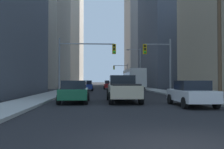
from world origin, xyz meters
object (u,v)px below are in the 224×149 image
object	(u,v)px
pickup_truck_beige	(123,89)
traffic_signal_near_right	(159,57)
traffic_signal_far_right	(121,71)
sedan_white	(191,93)
city_bus	(133,78)
sedan_green	(74,91)
traffic_signal_near_left	(85,56)
sedan_red	(109,85)
sedan_blue	(86,86)

from	to	relation	value
pickup_truck_beige	traffic_signal_near_right	xyz separation A→B (m)	(4.73, 8.65, 3.07)
traffic_signal_far_right	sedan_white	bearing A→B (deg)	-90.74
city_bus	sedan_green	xyz separation A→B (m)	(-7.78, -25.74, -1.16)
sedan_white	traffic_signal_near_left	world-z (taller)	traffic_signal_near_left
pickup_truck_beige	sedan_red	distance (m)	24.69
pickup_truck_beige	sedan_blue	xyz separation A→B (m)	(-3.46, 19.07, -0.16)
pickup_truck_beige	traffic_signal_near_left	world-z (taller)	traffic_signal_near_left
city_bus	sedan_white	size ratio (longest dim) A/B	2.73
sedan_red	traffic_signal_near_right	size ratio (longest dim) A/B	0.71
sedan_white	sedan_red	distance (m)	28.16
city_bus	traffic_signal_near_left	xyz separation A→B (m)	(-7.55, -16.57, 2.21)
city_bus	sedan_red	size ratio (longest dim) A/B	2.71
sedan_green	sedan_blue	size ratio (longest dim) A/B	1.00
traffic_signal_near_left	sedan_green	bearing A→B (deg)	-91.41
pickup_truck_beige	sedan_green	xyz separation A→B (m)	(-3.39, -0.51, -0.16)
sedan_white	sedan_blue	distance (m)	23.44
city_bus	traffic_signal_near_left	world-z (taller)	traffic_signal_near_left
pickup_truck_beige	traffic_signal_near_right	size ratio (longest dim) A/B	0.90
sedan_red	traffic_signal_near_left	xyz separation A→B (m)	(-3.34, -16.03, 3.37)
traffic_signal_near_left	traffic_signal_far_right	size ratio (longest dim) A/B	1.01
traffic_signal_far_right	sedan_green	bearing A→B (deg)	-99.28
sedan_white	sedan_red	world-z (taller)	same
sedan_red	traffic_signal_near_left	size ratio (longest dim) A/B	0.70
pickup_truck_beige	traffic_signal_near_left	distance (m)	9.76
pickup_truck_beige	traffic_signal_near_right	distance (m)	10.33
traffic_signal_near_left	sedan_white	bearing A→B (deg)	-59.98
sedan_blue	sedan_red	world-z (taller)	same
sedan_green	sedan_blue	xyz separation A→B (m)	(-0.07, 19.57, 0.00)
sedan_blue	sedan_red	bearing A→B (deg)	57.10
pickup_truck_beige	sedan_blue	bearing A→B (deg)	100.29
sedan_white	traffic_signal_far_right	size ratio (longest dim) A/B	0.70
sedan_white	sedan_blue	world-z (taller)	same
traffic_signal_near_right	sedan_blue	bearing A→B (deg)	128.20
sedan_blue	traffic_signal_near_right	size ratio (longest dim) A/B	0.70
sedan_green	traffic_signal_near_right	xyz separation A→B (m)	(8.12, 9.16, 3.24)
city_bus	sedan_white	world-z (taller)	city_bus
sedan_red	traffic_signal_far_right	world-z (taller)	traffic_signal_far_right
sedan_blue	sedan_green	bearing A→B (deg)	-89.79
pickup_truck_beige	traffic_signal_near_left	bearing A→B (deg)	110.09
sedan_white	traffic_signal_near_right	distance (m)	12.37
city_bus	traffic_signal_far_right	world-z (taller)	traffic_signal_far_right
traffic_signal_near_right	traffic_signal_far_right	xyz separation A→B (m)	(-0.37, 38.24, 0.04)
city_bus	sedan_white	xyz separation A→B (m)	(-0.68, -28.47, -1.16)
sedan_red	traffic_signal_near_right	world-z (taller)	traffic_signal_near_right
city_bus	pickup_truck_beige	bearing A→B (deg)	-99.87
sedan_green	sedan_red	bearing A→B (deg)	81.95
pickup_truck_beige	traffic_signal_near_left	xyz separation A→B (m)	(-3.16, 8.65, 3.21)
city_bus	sedan_blue	world-z (taller)	city_bus
traffic_signal_far_right	city_bus	bearing A→B (deg)	-89.91
sedan_green	traffic_signal_near_left	distance (m)	9.77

